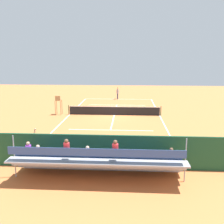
% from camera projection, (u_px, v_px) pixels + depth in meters
% --- Properties ---
extents(ground_plane, '(60.00, 60.00, 0.00)m').
position_uv_depth(ground_plane, '(114.00, 115.00, 29.10)').
color(ground_plane, '#C66B38').
extents(court_line_markings, '(10.10, 22.20, 0.01)m').
position_uv_depth(court_line_markings, '(114.00, 115.00, 29.14)').
color(court_line_markings, white).
rests_on(court_line_markings, ground).
extents(tennis_net, '(10.30, 0.10, 1.07)m').
position_uv_depth(tennis_net, '(114.00, 111.00, 29.00)').
color(tennis_net, black).
rests_on(tennis_net, ground).
extents(backdrop_wall, '(18.00, 0.16, 2.00)m').
position_uv_depth(backdrop_wall, '(101.00, 151.00, 15.23)').
color(backdrop_wall, '#1E4C2D').
rests_on(backdrop_wall, ground).
extents(bleacher_stand, '(9.06, 2.40, 2.48)m').
position_uv_depth(bleacher_stand, '(97.00, 162.00, 13.94)').
color(bleacher_stand, '#9EA0A5').
rests_on(bleacher_stand, ground).
extents(umpire_chair, '(0.67, 0.67, 2.14)m').
position_uv_depth(umpire_chair, '(58.00, 103.00, 29.03)').
color(umpire_chair, '#A88456').
rests_on(umpire_chair, ground).
extents(courtside_bench, '(1.80, 0.40, 0.93)m').
position_uv_depth(courtside_bench, '(135.00, 155.00, 15.91)').
color(courtside_bench, '#33383D').
rests_on(courtside_bench, ground).
extents(equipment_bag, '(0.90, 0.36, 0.36)m').
position_uv_depth(equipment_bag, '(106.00, 161.00, 15.97)').
color(equipment_bag, black).
rests_on(equipment_bag, ground).
extents(tennis_player, '(0.43, 0.55, 1.93)m').
position_uv_depth(tennis_player, '(118.00, 92.00, 39.65)').
color(tennis_player, navy).
rests_on(tennis_player, ground).
extents(tennis_racket, '(0.36, 0.58, 0.03)m').
position_uv_depth(tennis_racket, '(113.00, 98.00, 40.36)').
color(tennis_racket, black).
rests_on(tennis_racket, ground).
extents(tennis_ball_near, '(0.07, 0.07, 0.07)m').
position_uv_depth(tennis_ball_near, '(134.00, 102.00, 36.98)').
color(tennis_ball_near, '#CCDB33').
rests_on(tennis_ball_near, ground).
extents(line_judge, '(0.36, 0.53, 1.93)m').
position_uv_depth(line_judge, '(34.00, 143.00, 16.62)').
color(line_judge, '#232328').
rests_on(line_judge, ground).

